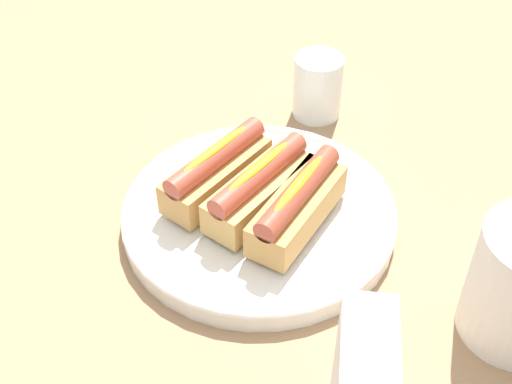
{
  "coord_description": "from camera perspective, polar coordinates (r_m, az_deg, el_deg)",
  "views": [
    {
      "loc": [
        0.58,
        0.15,
        0.56
      ],
      "look_at": [
        0.03,
        -0.0,
        0.05
      ],
      "focal_mm": 47.23,
      "sensor_mm": 36.0,
      "label": 1
    }
  ],
  "objects": [
    {
      "name": "ground_plane",
      "position": [
        0.82,
        0.74,
        -1.35
      ],
      "size": [
        2.4,
        2.4,
        0.0
      ],
      "primitive_type": "plane",
      "color": "#9E7A56"
    },
    {
      "name": "hotdog_back",
      "position": [
        0.77,
        -0.0,
        0.44
      ],
      "size": [
        0.16,
        0.1,
        0.06
      ],
      "color": "tan",
      "rests_on": "serving_bowl"
    },
    {
      "name": "hotdog_front",
      "position": [
        0.79,
        -3.36,
        1.87
      ],
      "size": [
        0.16,
        0.1,
        0.06
      ],
      "color": "tan",
      "rests_on": "serving_bowl"
    },
    {
      "name": "water_glass",
      "position": [
        0.96,
        5.23,
        8.66
      ],
      "size": [
        0.07,
        0.07,
        0.09
      ],
      "color": "white",
      "rests_on": "ground_plane"
    },
    {
      "name": "serving_bowl",
      "position": [
        0.79,
        -0.0,
        -1.78
      ],
      "size": [
        0.32,
        0.32,
        0.03
      ],
      "color": "white",
      "rests_on": "ground_plane"
    },
    {
      "name": "hotdog_side",
      "position": [
        0.74,
        3.56,
        -1.08
      ],
      "size": [
        0.16,
        0.09,
        0.06
      ],
      "color": "tan",
      "rests_on": "serving_bowl"
    }
  ]
}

